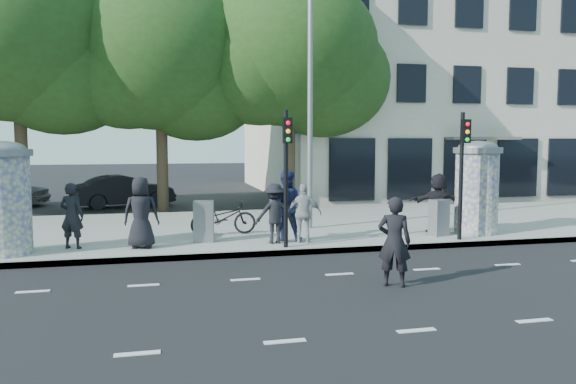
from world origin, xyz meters
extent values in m
plane|color=black|center=(0.00, 0.00, 0.00)|extent=(120.00, 120.00, 0.00)
cube|color=gray|center=(0.00, 7.50, 0.07)|extent=(40.00, 8.00, 0.15)
cube|color=slate|center=(0.00, 3.55, 0.07)|extent=(40.00, 0.10, 0.16)
cube|color=silver|center=(0.00, -2.20, 0.00)|extent=(32.00, 0.12, 0.01)
cube|color=silver|center=(0.00, 1.40, 0.00)|extent=(32.00, 0.12, 0.01)
cylinder|color=beige|center=(-7.20, 4.50, 1.30)|extent=(1.20, 1.20, 2.30)
cylinder|color=slate|center=(-7.20, 4.50, 2.53)|extent=(1.36, 1.36, 0.16)
ellipsoid|color=slate|center=(-7.20, 4.50, 2.61)|extent=(1.10, 1.10, 0.38)
cylinder|color=beige|center=(5.20, 4.70, 1.30)|extent=(1.20, 1.20, 2.30)
cylinder|color=slate|center=(5.20, 4.70, 2.53)|extent=(1.36, 1.36, 0.16)
ellipsoid|color=slate|center=(5.20, 4.70, 2.61)|extent=(1.10, 1.10, 0.38)
cylinder|color=black|center=(-0.60, 3.85, 1.85)|extent=(0.11, 0.11, 3.40)
cube|color=black|center=(-0.60, 3.67, 3.05)|extent=(0.22, 0.14, 0.62)
cylinder|color=black|center=(4.20, 3.85, 1.85)|extent=(0.11, 0.11, 3.40)
cube|color=black|center=(4.20, 3.67, 3.05)|extent=(0.22, 0.14, 0.62)
cylinder|color=slate|center=(0.80, 6.70, 4.15)|extent=(0.16, 0.16, 8.00)
cylinder|color=#38281C|center=(-8.50, 12.50, 2.36)|extent=(0.44, 0.44, 4.73)
ellipsoid|color=#213814|center=(-8.50, 12.50, 6.51)|extent=(7.20, 7.20, 6.12)
cylinder|color=#38281C|center=(-3.50, 12.70, 2.21)|extent=(0.44, 0.44, 4.41)
ellipsoid|color=#213814|center=(-3.50, 12.70, 6.08)|extent=(6.80, 6.80, 5.78)
cylinder|color=#38281C|center=(1.50, 12.30, 2.29)|extent=(0.44, 0.44, 4.59)
ellipsoid|color=#213814|center=(1.50, 12.30, 6.32)|extent=(7.00, 7.00, 5.95)
cube|color=#B7AF99|center=(12.00, 20.00, 6.00)|extent=(20.00, 15.00, 12.00)
cube|color=black|center=(12.00, 12.45, 1.60)|extent=(18.00, 0.10, 2.60)
cube|color=#59544C|center=(10.00, 12.10, 2.90)|extent=(3.20, 0.90, 0.12)
cube|color=#194C8C|center=(2.50, 12.45, 3.20)|extent=(1.60, 0.06, 0.30)
imported|color=black|center=(-4.11, 4.56, 1.04)|extent=(0.93, 0.66, 1.77)
imported|color=black|center=(-5.76, 4.87, 0.97)|extent=(0.69, 0.57, 1.64)
imported|color=navy|center=(-0.39, 4.80, 1.09)|extent=(1.08, 0.95, 1.88)
imported|color=black|center=(-0.76, 4.46, 0.93)|extent=(1.01, 0.59, 1.55)
imported|color=#9E9FA1|center=(0.00, 4.35, 0.92)|extent=(1.02, 0.76, 1.54)
imported|color=black|center=(4.19, 5.06, 1.01)|extent=(1.69, 0.93, 1.72)
imported|color=black|center=(0.72, 0.26, 0.87)|extent=(0.76, 0.66, 1.75)
imported|color=black|center=(-1.90, 6.06, 0.64)|extent=(0.78, 1.90, 0.98)
cube|color=slate|center=(-2.53, 5.07, 0.69)|extent=(0.57, 0.45, 1.08)
cube|color=slate|center=(3.95, 4.54, 0.66)|extent=(0.57, 0.48, 1.01)
imported|color=black|center=(-5.07, 15.00, 0.67)|extent=(2.55, 4.31, 1.34)
camera|label=1|loc=(-3.69, -9.64, 2.81)|focal=35.00mm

